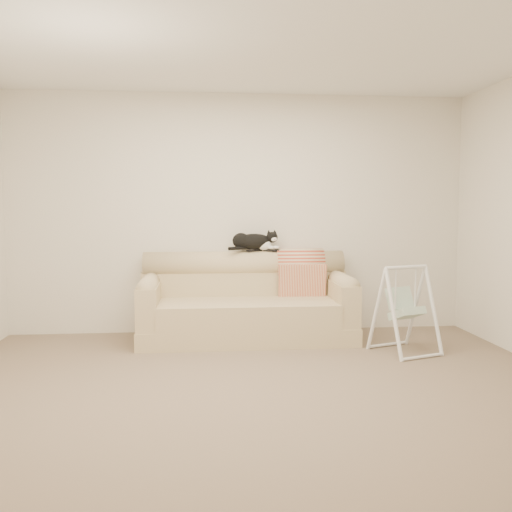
{
  "coord_description": "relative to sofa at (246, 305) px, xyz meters",
  "views": [
    {
      "loc": [
        -0.42,
        -4.27,
        1.38
      ],
      "look_at": [
        0.11,
        1.27,
        0.9
      ],
      "focal_mm": 40.0,
      "sensor_mm": 36.0,
      "label": 1
    }
  ],
  "objects": [
    {
      "name": "room_shell",
      "position": [
        -0.04,
        -1.62,
        1.18
      ],
      "size": [
        5.04,
        4.04,
        2.6
      ],
      "color": "beige",
      "rests_on": "ground"
    },
    {
      "name": "remote_a",
      "position": [
        0.11,
        0.25,
        0.56
      ],
      "size": [
        0.18,
        0.14,
        0.03
      ],
      "color": "black",
      "rests_on": "sofa"
    },
    {
      "name": "baby_swing",
      "position": [
        1.45,
        -0.72,
        0.06
      ],
      "size": [
        0.66,
        0.68,
        0.84
      ],
      "color": "white",
      "rests_on": "ground"
    },
    {
      "name": "throw_blanket",
      "position": [
        0.61,
        0.23,
        0.37
      ],
      "size": [
        0.51,
        0.38,
        0.58
      ],
      "color": "#BD3922",
      "rests_on": "sofa"
    },
    {
      "name": "tuxedo_cat",
      "position": [
        0.1,
        0.24,
        0.65
      ],
      "size": [
        0.57,
        0.3,
        0.23
      ],
      "color": "black",
      "rests_on": "sofa"
    },
    {
      "name": "remote_b",
      "position": [
        0.3,
        0.23,
        0.56
      ],
      "size": [
        0.18,
        0.1,
        0.02
      ],
      "color": "black",
      "rests_on": "sofa"
    },
    {
      "name": "sofa",
      "position": [
        0.0,
        0.0,
        0.0
      ],
      "size": [
        2.2,
        0.93,
        0.9
      ],
      "color": "tan",
      "rests_on": "ground"
    },
    {
      "name": "ground_plane",
      "position": [
        -0.04,
        -1.62,
        -0.35
      ],
      "size": [
        5.0,
        5.0,
        0.0
      ],
      "primitive_type": "plane",
      "color": "#6C5C4F",
      "rests_on": "ground"
    }
  ]
}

